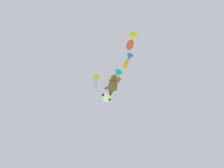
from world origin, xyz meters
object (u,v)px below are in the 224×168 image
at_px(fish_kite_tangerine, 128,61).
at_px(fish_kite_magenta, 117,78).
at_px(diamond_kite, 96,78).
at_px(soccer_ball_kite, 107,97).
at_px(fish_kite_crimson, 131,41).
at_px(teddy_bear_kite, 113,84).

distance_m(fish_kite_tangerine, fish_kite_magenta, 2.44).
bearing_deg(fish_kite_tangerine, diamond_kite, -175.55).
bearing_deg(fish_kite_tangerine, soccer_ball_kite, -157.53).
relative_size(fish_kite_crimson, fish_kite_tangerine, 0.92).
relative_size(fish_kite_crimson, fish_kite_magenta, 0.80).
xyz_separation_m(fish_kite_crimson, fish_kite_magenta, (-4.20, 2.66, 0.89)).
xyz_separation_m(teddy_bear_kite, fish_kite_crimson, (3.33, -1.15, 1.81)).
bearing_deg(soccer_ball_kite, fish_kite_crimson, -14.23).
distance_m(fish_kite_magenta, diamond_kite, 2.41).
distance_m(soccer_ball_kite, diamond_kite, 5.17).
distance_m(soccer_ball_kite, fish_kite_tangerine, 4.46).
height_order(fish_kite_crimson, fish_kite_magenta, fish_kite_magenta).
height_order(teddy_bear_kite, diamond_kite, diamond_kite).
relative_size(teddy_bear_kite, fish_kite_tangerine, 1.09).
distance_m(teddy_bear_kite, fish_kite_magenta, 3.21).
xyz_separation_m(fish_kite_magenta, diamond_kite, (-2.00, -1.21, 0.60)).
xyz_separation_m(teddy_bear_kite, diamond_kite, (-2.87, 0.29, 3.29)).
bearing_deg(fish_kite_tangerine, fish_kite_crimson, -42.73).
relative_size(teddy_bear_kite, soccer_ball_kite, 2.08).
relative_size(fish_kite_tangerine, fish_kite_magenta, 0.86).
xyz_separation_m(fish_kite_crimson, fish_kite_tangerine, (-1.92, 1.78, 0.84)).
height_order(teddy_bear_kite, soccer_ball_kite, teddy_bear_kite).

